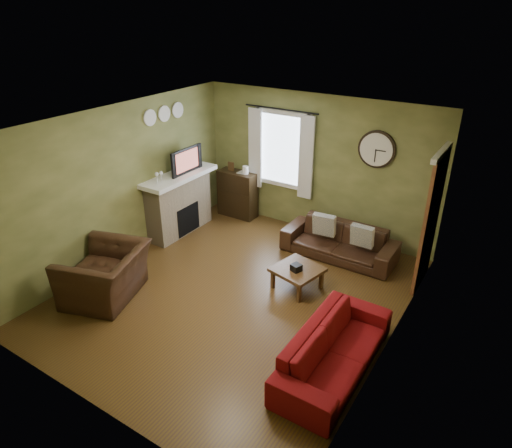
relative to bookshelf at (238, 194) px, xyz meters
The scene contains 31 objects.
floor 2.87m from the bookshelf, 55.88° to the right, with size 4.60×5.20×0.00m, color #4A3116.
ceiling 3.54m from the bookshelf, 55.88° to the right, with size 4.60×5.20×0.00m, color white.
wall_left 2.59m from the bookshelf, 106.89° to the right, with size 0.00×5.20×2.60m, color olive.
wall_right 4.61m from the bookshelf, 31.09° to the right, with size 0.00×5.20×2.60m, color olive.
wall_back 1.81m from the bookshelf, ahead, with size 4.60×0.00×2.60m, color olive.
wall_front 5.26m from the bookshelf, 72.19° to the right, with size 4.60×0.00×2.60m, color olive.
fireplace 1.30m from the bookshelf, 113.20° to the right, with size 0.40×1.40×1.10m, color tan.
firebox 1.25m from the bookshelf, 105.08° to the right, with size 0.04×0.60×0.55m, color black.
mantel 1.45m from the bookshelf, 111.97° to the right, with size 0.58×1.60×0.08m, color white.
tv 1.44m from the bookshelf, 113.86° to the right, with size 0.60×0.08×0.35m, color black.
tv_screen 1.45m from the bookshelf, 110.08° to the right, with size 0.02×0.62×0.36m, color #994C3F.
medallion_left 2.45m from the bookshelf, 114.13° to the right, with size 0.28×0.28×0.03m, color white.
medallion_mid 2.25m from the bookshelf, 120.08° to the right, with size 0.28×0.28×0.03m, color white.
medallion_right 2.08m from the bookshelf, 129.33° to the right, with size 0.28×0.28×0.03m, color white.
window_pane 1.38m from the bookshelf, 14.86° to the left, with size 1.00×0.02×1.30m, color silver, non-canonical shape.
curtain_rod 2.01m from the bookshelf, ahead, with size 0.03×0.03×1.50m, color black.
curtain_left 1.04m from the bookshelf, 21.86° to the left, with size 0.28×0.04×1.55m, color silver.
curtain_right 1.74m from the bookshelf, ahead, with size 0.28×0.04×1.55m, color silver.
wall_clock 3.00m from the bookshelf, ahead, with size 0.64×0.06×0.64m, color white, non-canonical shape.
door 3.93m from the bookshelf, ahead, with size 0.05×0.90×2.10m, color brown.
bookshelf is the anchor object (origin of this frame).
book 0.49m from the bookshelf, 30.53° to the left, with size 0.15×0.21×0.02m, color #4C321A.
sofa_brown 2.48m from the bookshelf, 10.22° to the right, with size 1.95×0.76×0.57m, color black.
pillow_left 2.21m from the bookshelf, 12.68° to the right, with size 0.39×0.12×0.39m, color #959691.
pillow_right 2.90m from the bookshelf, 10.34° to the right, with size 0.38×0.11×0.38m, color #959691.
sofa_red 4.59m from the bookshelf, 40.74° to the right, with size 1.97×0.77×0.58m, color maroon.
armchair 3.43m from the bookshelf, 90.24° to the right, with size 1.18×1.03×0.77m, color black.
coffee_table 2.87m from the bookshelf, 36.63° to the right, with size 0.66×0.66×0.35m, color #4C321A, non-canonical shape.
tissue_box 2.91m from the bookshelf, 37.64° to the right, with size 0.14×0.14×0.11m, color black.
wine_glass_a 1.98m from the bookshelf, 104.81° to the right, with size 0.07×0.07×0.20m, color white, non-canonical shape.
wine_glass_b 1.88m from the bookshelf, 105.74° to the right, with size 0.06×0.06×0.18m, color white, non-canonical shape.
Camera 1 is at (3.36, -4.70, 4.05)m, focal length 32.00 mm.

